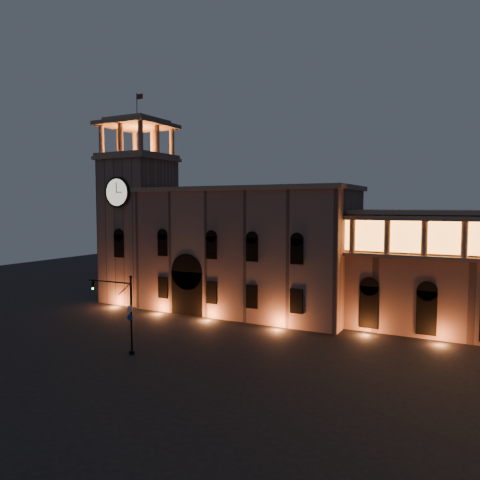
# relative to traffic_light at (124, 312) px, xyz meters

# --- Properties ---
(ground) EXTENTS (160.00, 160.00, 0.00)m
(ground) POSITION_rel_traffic_light_xyz_m (4.34, 0.63, -4.21)
(ground) COLOR black
(ground) RESTS_ON ground
(government_building) EXTENTS (30.80, 12.80, 17.60)m
(government_building) POSITION_rel_traffic_light_xyz_m (2.27, 22.56, 4.56)
(government_building) COLOR #7F5F53
(government_building) RESTS_ON ground
(clock_tower) EXTENTS (9.80, 9.80, 32.40)m
(clock_tower) POSITION_rel_traffic_light_xyz_m (-16.16, 21.61, 8.29)
(clock_tower) COLOR #7F5F53
(clock_tower) RESTS_ON ground
(traffic_light) EXTENTS (5.85, 0.71, 8.02)m
(traffic_light) POSITION_rel_traffic_light_xyz_m (0.00, 0.00, 0.00)
(traffic_light) COLOR black
(traffic_light) RESTS_ON ground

